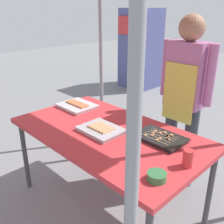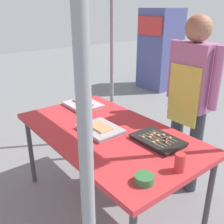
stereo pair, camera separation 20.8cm
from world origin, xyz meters
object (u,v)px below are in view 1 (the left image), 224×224
stall_table (108,137)px  tray_grilled_sausages (77,106)px  vendor_woman (185,91)px  drink_cup_near_edge (188,158)px  condiment_bowl (157,176)px  tray_pork_links (101,129)px  neighbor_stall_left (140,49)px  tray_meat_skewers (160,138)px

stall_table → tray_grilled_sausages: 0.62m
stall_table → vendor_woman: vendor_woman is taller
tray_grilled_sausages → drink_cup_near_edge: size_ratio=3.01×
tray_grilled_sausages → condiment_bowl: 1.32m
tray_pork_links → drink_cup_near_edge: drink_cup_near_edge is taller
neighbor_stall_left → vendor_woman: bearing=-43.8°
stall_table → neighbor_stall_left: 3.92m
tray_meat_skewers → drink_cup_near_edge: (0.33, -0.17, 0.04)m
condiment_bowl → vendor_woman: size_ratio=0.07×
drink_cup_near_edge → tray_pork_links: bearing=-175.7°
tray_meat_skewers → tray_grilled_sausages: bearing=-178.4°
stall_table → tray_pork_links: size_ratio=4.68×
tray_meat_skewers → drink_cup_near_edge: 0.37m
tray_grilled_sausages → drink_cup_near_edge: (1.31, -0.14, 0.04)m
tray_grilled_sausages → vendor_woman: 1.04m
tray_grilled_sausages → condiment_bowl: size_ratio=3.06×
tray_meat_skewers → condiment_bowl: size_ratio=3.25×
drink_cup_near_edge → tray_meat_skewers: bearing=152.9°
tray_meat_skewers → vendor_woman: vendor_woman is taller
stall_table → drink_cup_near_edge: (0.72, 0.01, 0.11)m
stall_table → drink_cup_near_edge: 0.73m
tray_grilled_sausages → neighbor_stall_left: 3.47m
tray_pork_links → drink_cup_near_edge: (0.74, 0.06, 0.04)m
stall_table → condiment_bowl: bearing=-20.0°
tray_grilled_sausages → tray_meat_skewers: size_ratio=0.94×
tray_meat_skewers → tray_pork_links: 0.47m
tray_grilled_sausages → vendor_woman: (0.82, 0.62, 0.20)m
tray_pork_links → drink_cup_near_edge: bearing=4.3°
tray_meat_skewers → tray_pork_links: (-0.41, -0.22, 0.00)m
tray_meat_skewers → tray_pork_links: tray_pork_links is taller
neighbor_stall_left → stall_table: bearing=-54.2°
stall_table → vendor_woman: 0.84m
tray_pork_links → vendor_woman: bearing=73.2°
tray_meat_skewers → vendor_woman: 0.65m
condiment_bowl → neighbor_stall_left: bearing=130.8°
tray_meat_skewers → stall_table: bearing=-155.8°
tray_pork_links → condiment_bowl: size_ratio=2.99×
condiment_bowl → stall_table: bearing=160.0°
neighbor_stall_left → tray_grilled_sausages: bearing=-60.8°
vendor_woman → drink_cup_near_edge: bearing=123.1°
condiment_bowl → drink_cup_near_edge: (0.05, 0.25, 0.03)m
stall_table → tray_pork_links: 0.09m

